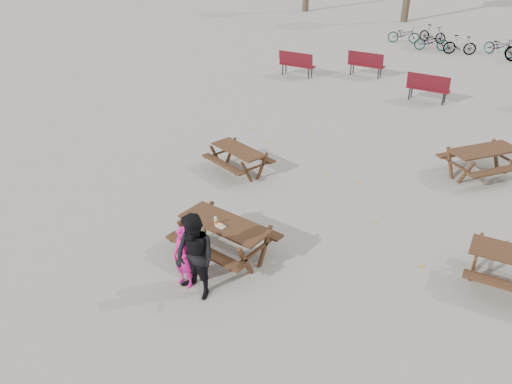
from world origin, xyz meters
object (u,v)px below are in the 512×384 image
Objects in this scene: main_picnic_table at (225,231)px; adult at (195,257)px; food_tray at (221,226)px; soda_bottle at (216,221)px; picnic_table_far at (481,163)px; picnic_table_north at (239,160)px; child at (184,257)px.

adult is (0.35, -1.19, 0.23)m from main_picnic_table.
soda_bottle is (-0.14, 0.01, 0.05)m from food_tray.
soda_bottle reaches higher than picnic_table_far.
food_tray is (0.05, -0.16, 0.21)m from main_picnic_table.
food_tray is at bearing 112.70° from adult.
food_tray is 3.87m from picnic_table_north.
picnic_table_north is (-2.02, 3.17, -0.52)m from soda_bottle.
picnic_table_north is 6.23m from picnic_table_far.
child is 0.75× the size of adult.
soda_bottle is at bearing 92.73° from child.
main_picnic_table is 1.26m from adult.
main_picnic_table is 0.31m from soda_bottle.
main_picnic_table reaches higher than picnic_table_far.
main_picnic_table is 7.24m from picnic_table_far.
child is 4.65m from picnic_table_north.
main_picnic_table is at bearing 112.57° from adult.
main_picnic_table is at bearing -43.17° from picnic_table_north.
soda_bottle is 0.10× the size of picnic_table_far.
child is (0.09, -0.97, -0.24)m from soda_bottle.
adult reaches higher than soda_bottle.
picnic_table_north is 0.87× the size of picnic_table_far.
child is at bearing -90.15° from main_picnic_table.
child is at bearing -168.66° from picnic_table_far.
picnic_table_north is at bearing 157.54° from picnic_table_far.
picnic_table_north is at bearing 114.53° from child.
picnic_table_far is (2.64, 7.78, -0.44)m from adult.
child is at bearing 174.91° from adult.
main_picnic_table reaches higher than picnic_table_north.
food_tray reaches higher than main_picnic_table.
picnic_table_far is (2.99, 7.71, -0.23)m from child.
soda_bottle reaches higher than food_tray.
main_picnic_table is 10.00× the size of food_tray.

